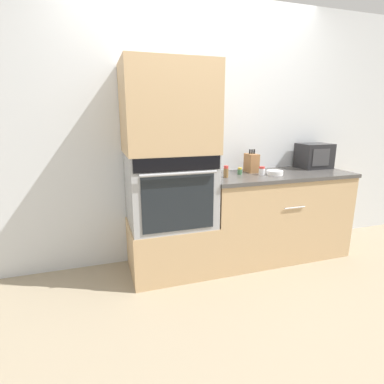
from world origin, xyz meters
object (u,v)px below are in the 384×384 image
at_px(knife_block, 251,163).
at_px(condiment_jar_far, 226,172).
at_px(bowl, 275,173).
at_px(condiment_jar_mid, 262,171).
at_px(condiment_jar_near, 240,171).
at_px(microwave, 314,156).
at_px(wall_oven, 170,189).

relative_size(knife_block, condiment_jar_far, 2.10).
relative_size(bowl, condiment_jar_mid, 1.95).
bearing_deg(bowl, condiment_jar_far, 176.73).
distance_m(bowl, condiment_jar_near, 0.33).
height_order(microwave, condiment_jar_near, microwave).
distance_m(wall_oven, condiment_jar_far, 0.54).
xyz_separation_m(microwave, condiment_jar_far, (-1.12, -0.19, -0.08)).
height_order(wall_oven, condiment_jar_near, wall_oven).
relative_size(microwave, condiment_jar_near, 5.11).
xyz_separation_m(bowl, condiment_jar_far, (-0.50, 0.03, 0.03)).
xyz_separation_m(condiment_jar_mid, condiment_jar_far, (-0.38, -0.01, 0.01)).
height_order(condiment_jar_near, condiment_jar_far, condiment_jar_far).
bearing_deg(condiment_jar_far, microwave, 9.64).
relative_size(wall_oven, microwave, 2.18).
bearing_deg(microwave, condiment_jar_far, -170.36).
relative_size(microwave, condiment_jar_far, 3.09).
bearing_deg(bowl, microwave, 19.39).
height_order(condiment_jar_mid, condiment_jar_far, condiment_jar_far).
distance_m(condiment_jar_near, condiment_jar_far, 0.22).
bearing_deg(condiment_jar_mid, bowl, -16.16).
distance_m(wall_oven, condiment_jar_near, 0.72).
relative_size(wall_oven, condiment_jar_mid, 9.11).
height_order(wall_oven, bowl, wall_oven).
bearing_deg(condiment_jar_near, condiment_jar_far, -152.92).
bearing_deg(microwave, condiment_jar_mid, -166.12).
bearing_deg(condiment_jar_near, bowl, -22.21).
distance_m(microwave, condiment_jar_near, 0.94).
xyz_separation_m(microwave, condiment_jar_mid, (-0.74, -0.18, -0.09)).
bearing_deg(condiment_jar_far, bowl, -3.27).
height_order(condiment_jar_near, condiment_jar_mid, condiment_jar_mid).
xyz_separation_m(knife_block, condiment_jar_mid, (0.02, -0.17, -0.05)).
distance_m(wall_oven, microwave, 1.66).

